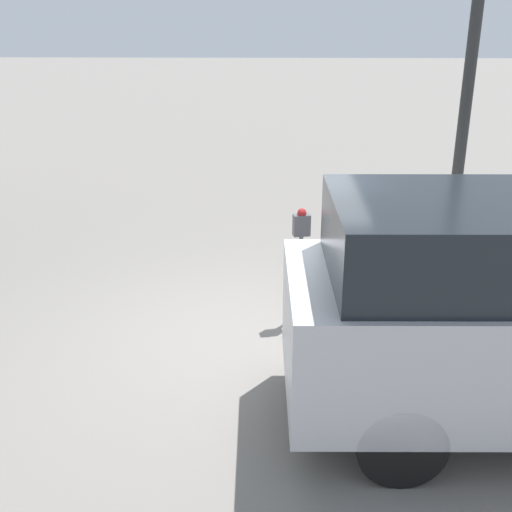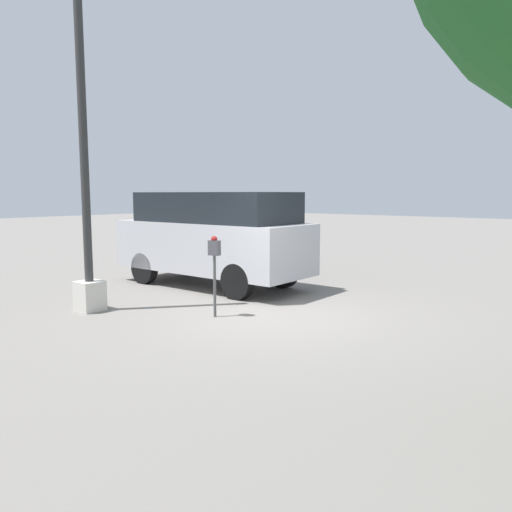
# 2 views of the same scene
# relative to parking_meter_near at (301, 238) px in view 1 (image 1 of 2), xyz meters

# --- Properties ---
(ground_plane) EXTENTS (80.00, 80.00, 0.00)m
(ground_plane) POSITION_rel_parking_meter_near_xyz_m (-0.71, -0.67, -1.05)
(ground_plane) COLOR slate
(parking_meter_near) EXTENTS (0.22, 0.15, 1.42)m
(parking_meter_near) POSITION_rel_parking_meter_near_xyz_m (0.00, 0.00, 0.00)
(parking_meter_near) COLOR #4C4C4C
(parking_meter_near) RESTS_ON ground
(lamp_post) EXTENTS (0.44, 0.44, 6.24)m
(lamp_post) POSITION_rel_parking_meter_near_xyz_m (2.11, 1.12, 0.94)
(lamp_post) COLOR beige
(lamp_post) RESTS_ON ground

